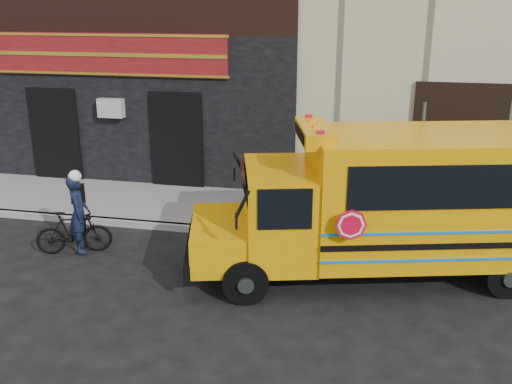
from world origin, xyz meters
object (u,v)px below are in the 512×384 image
object	(u,v)px
sign_pole	(419,172)
bicycle	(74,232)
school_bus	(397,200)
cyclist	(79,216)

from	to	relation	value
sign_pole	bicycle	size ratio (longest dim) A/B	2.04
school_bus	bicycle	world-z (taller)	school_bus
school_bus	sign_pole	world-z (taller)	sign_pole
sign_pole	bicycle	world-z (taller)	sign_pole
sign_pole	cyclist	xyz separation A→B (m)	(-6.74, -1.52, -0.91)
school_bus	bicycle	xyz separation A→B (m)	(-6.43, -0.34, -1.05)
sign_pole	cyclist	bearing A→B (deg)	-167.27
sign_pole	bicycle	bearing A→B (deg)	-167.14
school_bus	sign_pole	distance (m)	1.32
school_bus	sign_pole	size ratio (longest dim) A/B	2.31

